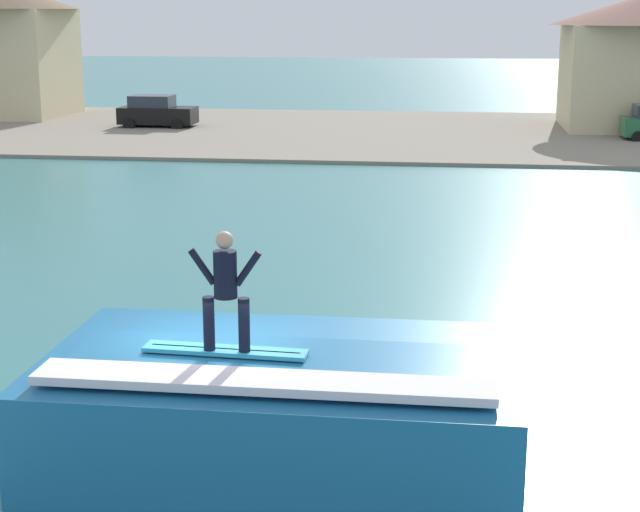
{
  "coord_description": "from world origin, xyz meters",
  "views": [
    {
      "loc": [
        3.52,
        -13.8,
        6.33
      ],
      "look_at": [
        1.17,
        3.85,
        1.98
      ],
      "focal_mm": 56.27,
      "sensor_mm": 36.0,
      "label": 1
    }
  ],
  "objects": [
    {
      "name": "surfboard",
      "position": [
        0.49,
        -0.96,
        1.78
      ],
      "size": [
        2.31,
        0.5,
        0.06
      ],
      "color": "#33A5CC",
      "rests_on": "wave_crest"
    },
    {
      "name": "car_near_shore",
      "position": [
        -12.77,
        40.13,
        0.95
      ],
      "size": [
        4.15,
        2.25,
        1.86
      ],
      "color": "black",
      "rests_on": "ground_plane"
    },
    {
      "name": "surfer",
      "position": [
        0.53,
        -1.03,
        2.74
      ],
      "size": [
        1.02,
        0.32,
        1.68
      ],
      "color": "black",
      "rests_on": "surfboard"
    },
    {
      "name": "ground_plane",
      "position": [
        0.0,
        0.0,
        0.0
      ],
      "size": [
        260.0,
        260.0,
        0.0
      ],
      "primitive_type": "plane",
      "color": "#37787A"
    },
    {
      "name": "shoreline_bank",
      "position": [
        0.0,
        39.51,
        0.08
      ],
      "size": [
        120.0,
        22.34,
        0.15
      ],
      "color": "gray",
      "rests_on": "ground_plane"
    },
    {
      "name": "wave_crest",
      "position": [
        1.17,
        -0.55,
        0.82
      ],
      "size": [
        6.68,
        4.09,
        1.75
      ],
      "color": "#1D6496",
      "rests_on": "ground_plane"
    }
  ]
}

